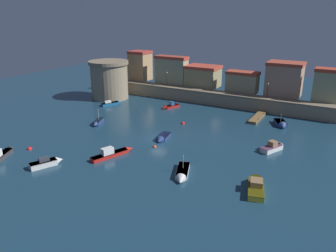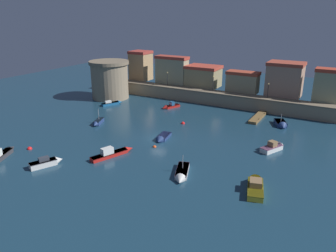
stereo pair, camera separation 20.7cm
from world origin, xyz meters
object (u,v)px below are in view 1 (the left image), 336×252
(moored_boat_8, at_px, (182,174))
(moored_boat_6, at_px, (256,185))
(moored_boat_10, at_px, (170,106))
(mooring_buoy_2, at_px, (30,149))
(moored_boat_0, at_px, (98,122))
(mooring_buoy_1, at_px, (155,147))
(quay_lamp_1, at_px, (213,81))
(moored_boat_5, at_px, (274,147))
(quay_lamp_0, at_px, (167,77))
(moored_boat_4, at_px, (112,103))
(quay_lamp_2, at_px, (268,88))
(moored_boat_3, at_px, (47,162))
(fortress_tower, at_px, (109,80))
(moored_boat_7, at_px, (1,155))
(moored_boat_2, at_px, (162,138))
(moored_boat_1, at_px, (281,124))
(mooring_buoy_0, at_px, (183,124))
(moored_boat_9, at_px, (113,153))

(moored_boat_8, bearing_deg, moored_boat_6, 79.71)
(moored_boat_10, bearing_deg, mooring_buoy_2, 9.15)
(moored_boat_0, relative_size, mooring_buoy_1, 7.14)
(moored_boat_0, distance_m, mooring_buoy_2, 14.74)
(quay_lamp_1, distance_m, moored_boat_5, 28.36)
(quay_lamp_0, height_order, quay_lamp_1, quay_lamp_1)
(moored_boat_4, xyz_separation_m, moored_boat_6, (39.59, -21.51, 0.11))
(quay_lamp_2, xyz_separation_m, moored_boat_3, (-20.28, -42.08, -4.69))
(quay_lamp_0, height_order, mooring_buoy_1, quay_lamp_0)
(fortress_tower, distance_m, moored_boat_6, 51.44)
(moored_boat_5, xyz_separation_m, mooring_buoy_1, (-17.00, -8.32, -0.53))
(moored_boat_5, relative_size, moored_boat_10, 1.07)
(moored_boat_7, bearing_deg, mooring_buoy_1, -74.88)
(quay_lamp_1, xyz_separation_m, moored_boat_8, (10.27, -35.49, -5.07))
(moored_boat_0, xyz_separation_m, moored_boat_2, (14.93, -0.81, -0.12))
(moored_boat_1, relative_size, mooring_buoy_2, 6.28)
(mooring_buoy_0, bearing_deg, mooring_buoy_1, -83.98)
(quay_lamp_1, relative_size, mooring_buoy_2, 4.52)
(quay_lamp_0, xyz_separation_m, moored_boat_9, (10.48, -34.78, -4.86))
(moored_boat_5, bearing_deg, mooring_buoy_2, 144.14)
(moored_boat_1, bearing_deg, moored_boat_4, -107.79)
(moored_boat_3, xyz_separation_m, moored_boat_4, (-12.23, 29.83, -0.12))
(moored_boat_5, height_order, mooring_buoy_2, moored_boat_5)
(moored_boat_3, relative_size, moored_boat_4, 0.92)
(quay_lamp_2, relative_size, moored_boat_5, 0.63)
(fortress_tower, distance_m, quay_lamp_1, 25.51)
(moored_boat_8, height_order, moored_boat_9, moored_boat_8)
(moored_boat_3, relative_size, mooring_buoy_2, 6.02)
(fortress_tower, xyz_separation_m, moored_boat_4, (4.41, -4.80, -4.31))
(moored_boat_7, distance_m, mooring_buoy_0, 31.88)
(quay_lamp_2, height_order, moored_boat_7, quay_lamp_2)
(moored_boat_0, height_order, mooring_buoy_2, moored_boat_0)
(quay_lamp_2, xyz_separation_m, moored_boat_7, (-28.16, -43.70, -4.65))
(quay_lamp_2, bearing_deg, quay_lamp_0, 180.00)
(quay_lamp_1, height_order, quay_lamp_2, quay_lamp_1)
(moored_boat_7, bearing_deg, quay_lamp_2, -57.88)
(moored_boat_2, distance_m, mooring_buoy_2, 21.37)
(moored_boat_3, xyz_separation_m, moored_boat_5, (26.66, 21.53, 0.02))
(mooring_buoy_2, bearing_deg, moored_boat_5, 29.12)
(moored_boat_10, height_order, mooring_buoy_0, moored_boat_10)
(quay_lamp_2, relative_size, moored_boat_0, 0.76)
(quay_lamp_0, bearing_deg, moored_boat_1, -15.71)
(moored_boat_3, bearing_deg, quay_lamp_0, 30.30)
(moored_boat_6, bearing_deg, moored_boat_2, 50.08)
(mooring_buoy_2, bearing_deg, moored_boat_3, -20.62)
(moored_boat_9, xyz_separation_m, mooring_buoy_0, (2.32, 18.53, -0.48))
(quay_lamp_1, distance_m, moored_boat_8, 37.30)
(moored_boat_5, distance_m, moored_boat_9, 25.07)
(quay_lamp_1, relative_size, moored_boat_0, 0.84)
(moored_boat_4, distance_m, moored_boat_10, 13.66)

